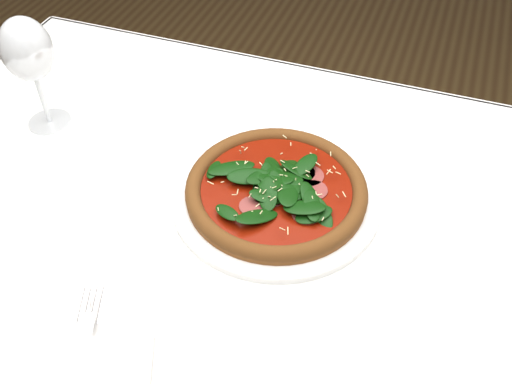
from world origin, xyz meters
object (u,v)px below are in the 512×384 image
(plate, at_px, (276,196))
(wine_glass, at_px, (27,52))
(pizza, at_px, (276,187))
(napkin, at_px, (80,370))

(plate, bearing_deg, wine_glass, 174.34)
(pizza, relative_size, wine_glass, 1.60)
(napkin, bearing_deg, plate, 70.05)
(wine_glass, xyz_separation_m, napkin, (0.30, -0.38, -0.13))
(wine_glass, height_order, napkin, wine_glass)
(pizza, bearing_deg, napkin, -109.95)
(plate, xyz_separation_m, pizza, (-0.00, 0.00, 0.02))
(plate, height_order, pizza, pizza)
(wine_glass, distance_m, napkin, 0.50)
(pizza, height_order, wine_glass, wine_glass)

